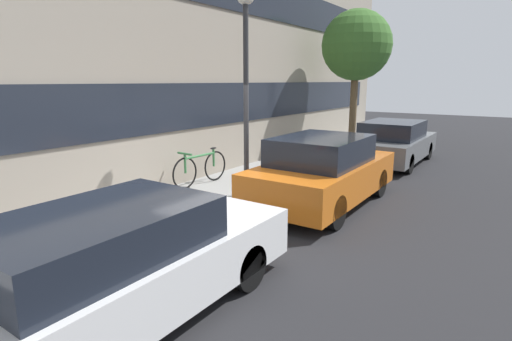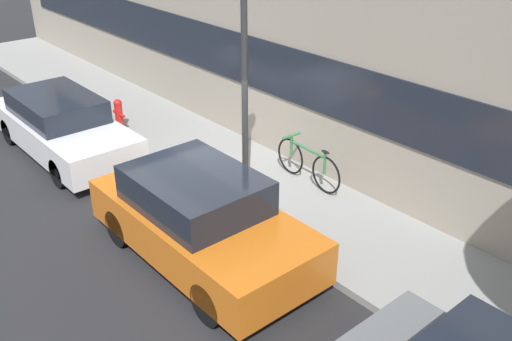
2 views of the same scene
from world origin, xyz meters
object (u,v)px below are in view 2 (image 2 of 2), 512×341
object	(u,v)px
parked_car_white	(62,125)
lamp_post	(244,67)
bicycle	(308,163)
parked_car_orange	(201,219)
fire_hydrant	(119,114)

from	to	relation	value
parked_car_white	lamp_post	xyz separation A→B (m)	(4.51, 1.48, 2.05)
bicycle	lamp_post	world-z (taller)	lamp_post
bicycle	parked_car_orange	bearing A→B (deg)	103.72
fire_hydrant	bicycle	distance (m)	5.05
fire_hydrant	parked_car_orange	bearing A→B (deg)	-15.25
fire_hydrant	lamp_post	xyz separation A→B (m)	(4.70, 0.01, 2.21)
parked_car_white	fire_hydrant	xyz separation A→B (m)	(-0.19, 1.47, -0.16)
fire_hydrant	lamp_post	world-z (taller)	lamp_post
parked_car_white	parked_car_orange	distance (m)	5.20
parked_car_white	bicycle	size ratio (longest dim) A/B	2.48
fire_hydrant	bicycle	size ratio (longest dim) A/B	0.42
parked_car_white	bicycle	distance (m)	5.49
lamp_post	bicycle	bearing A→B (deg)	84.69
parked_car_orange	lamp_post	size ratio (longest dim) A/B	0.97
parked_car_white	bicycle	xyz separation A→B (m)	(4.64, 2.93, -0.11)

